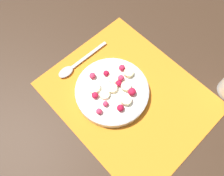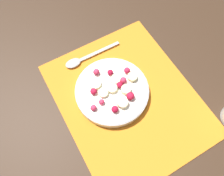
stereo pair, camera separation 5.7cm
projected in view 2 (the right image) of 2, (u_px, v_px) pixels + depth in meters
name	position (u px, v px, depth m)	size (l,w,h in m)	color
ground_plane	(127.00, 99.00, 0.59)	(3.00, 3.00, 0.00)	#382619
placemat	(127.00, 98.00, 0.59)	(0.43, 0.35, 0.01)	orange
fruit_bowl	(112.00, 91.00, 0.58)	(0.20, 0.20, 0.05)	silver
spoon	(81.00, 59.00, 0.64)	(0.03, 0.17, 0.01)	#B2B2B7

